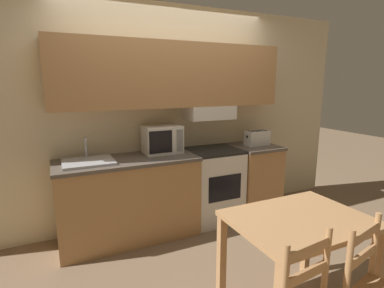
{
  "coord_description": "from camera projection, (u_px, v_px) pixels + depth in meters",
  "views": [
    {
      "loc": [
        -1.26,
        -3.34,
        1.67
      ],
      "look_at": [
        0.05,
        -0.54,
        1.04
      ],
      "focal_mm": 28.0,
      "sensor_mm": 36.0,
      "label": 1
    }
  ],
  "objects": [
    {
      "name": "stove_range",
      "position": [
        213.0,
        185.0,
        3.67
      ],
      "size": [
        0.6,
        0.57,
        0.89
      ],
      "color": "white",
      "rests_on": "ground_plane"
    },
    {
      "name": "lower_counter_main",
      "position": [
        129.0,
        199.0,
        3.23
      ],
      "size": [
        1.47,
        0.61,
        0.89
      ],
      "color": "tan",
      "rests_on": "ground_plane"
    },
    {
      "name": "microwave",
      "position": [
        162.0,
        139.0,
        3.38
      ],
      "size": [
        0.42,
        0.3,
        0.31
      ],
      "color": "white",
      "rests_on": "lower_counter_main"
    },
    {
      "name": "lower_counter_right_stub",
      "position": [
        253.0,
        179.0,
        3.9
      ],
      "size": [
        0.56,
        0.61,
        0.89
      ],
      "color": "tan",
      "rests_on": "ground_plane"
    },
    {
      "name": "sink_basin",
      "position": [
        88.0,
        161.0,
        2.97
      ],
      "size": [
        0.49,
        0.41,
        0.24
      ],
      "color": "#B7BABF",
      "rests_on": "lower_counter_main"
    },
    {
      "name": "toaster",
      "position": [
        257.0,
        138.0,
        3.82
      ],
      "size": [
        0.32,
        0.16,
        0.18
      ],
      "color": "white",
      "rests_on": "lower_counter_right_stub"
    },
    {
      "name": "ground_plane",
      "position": [
        170.0,
        216.0,
        3.82
      ],
      "size": [
        16.0,
        16.0,
        0.0
      ],
      "primitive_type": "plane",
      "color": "#7F664C"
    },
    {
      "name": "dining_table",
      "position": [
        299.0,
        233.0,
        2.11
      ],
      "size": [
        0.94,
        0.71,
        0.75
      ],
      "color": "tan",
      "rests_on": "ground_plane"
    },
    {
      "name": "wall_back",
      "position": [
        172.0,
        98.0,
        3.47
      ],
      "size": [
        5.02,
        0.38,
        2.55
      ],
      "color": "beige",
      "rests_on": "ground_plane"
    }
  ]
}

